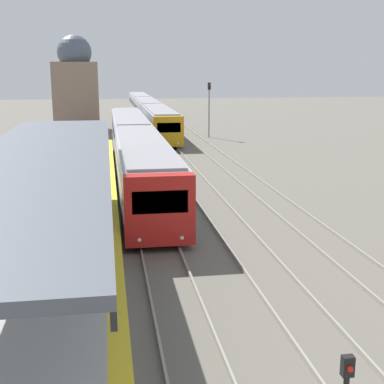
{
  "coord_description": "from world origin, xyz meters",
  "views": [
    {
      "loc": [
        -1.81,
        -5.27,
        6.69
      ],
      "look_at": [
        1.65,
        16.48,
        1.61
      ],
      "focal_mm": 50.0,
      "sensor_mm": 36.0,
      "label": 1
    }
  ],
  "objects_px": {
    "person_on_platform": "(85,241)",
    "train_near": "(135,145)",
    "signal_mast_far": "(209,103)",
    "train_far": "(147,110)"
  },
  "relations": [
    {
      "from": "person_on_platform",
      "to": "train_far",
      "type": "distance_m",
      "value": 53.22
    },
    {
      "from": "train_far",
      "to": "person_on_platform",
      "type": "bearing_deg",
      "value": -96.29
    },
    {
      "from": "person_on_platform",
      "to": "signal_mast_far",
      "type": "relative_size",
      "value": 0.31
    },
    {
      "from": "train_near",
      "to": "signal_mast_far",
      "type": "xyz_separation_m",
      "value": [
        8.24,
        16.71,
        1.68
      ]
    },
    {
      "from": "person_on_platform",
      "to": "train_near",
      "type": "height_order",
      "value": "train_near"
    },
    {
      "from": "person_on_platform",
      "to": "train_far",
      "type": "height_order",
      "value": "train_far"
    },
    {
      "from": "person_on_platform",
      "to": "train_near",
      "type": "xyz_separation_m",
      "value": [
        2.54,
        20.78,
        -0.17
      ]
    },
    {
      "from": "person_on_platform",
      "to": "train_near",
      "type": "bearing_deg",
      "value": 83.03
    },
    {
      "from": "train_far",
      "to": "signal_mast_far",
      "type": "distance_m",
      "value": 16.28
    },
    {
      "from": "person_on_platform",
      "to": "signal_mast_far",
      "type": "distance_m",
      "value": 39.04
    }
  ]
}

